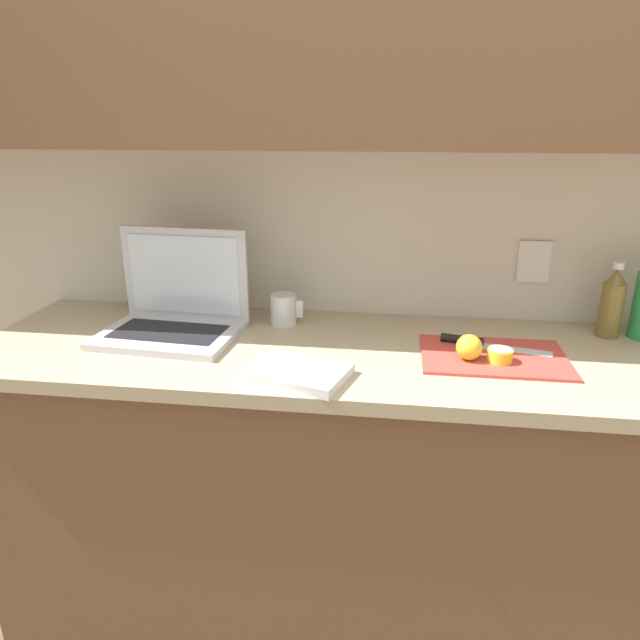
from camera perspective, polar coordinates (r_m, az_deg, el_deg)
ground_plane at (r=2.03m, az=11.22°, el=-28.14°), size 12.00×12.00×0.00m
wall_back at (r=1.61m, az=14.67°, el=21.30°), size 5.20×0.38×2.60m
counter_unit at (r=1.72m, az=13.02°, el=-17.36°), size 2.54×0.59×0.92m
laptop at (r=1.63m, az=-14.26°, el=0.99°), size 0.39×0.29×0.28m
cutting_board at (r=1.50m, az=16.97°, el=-3.51°), size 0.36×0.25×0.01m
knife at (r=1.54m, az=15.32°, el=-2.16°), size 0.28×0.09×0.02m
lemon_half_cut at (r=1.46m, az=17.55°, el=-3.35°), size 0.06×0.06×0.03m
lemon_whole_beside at (r=1.44m, az=14.69°, el=-2.65°), size 0.06×0.06×0.06m
bottle_oil_tall at (r=1.74m, az=27.17°, el=1.49°), size 0.06×0.06×0.21m
measuring_cup at (r=1.65m, az=-3.65°, el=1.06°), size 0.10×0.08×0.09m
dish_towel at (r=1.32m, az=-2.19°, el=-5.31°), size 0.26×0.21×0.02m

